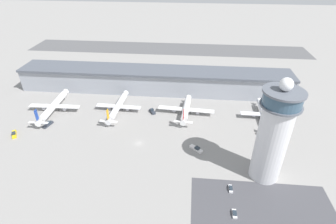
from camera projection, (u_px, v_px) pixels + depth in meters
The scene contains 15 objects.
ground_plane at pixel (139, 143), 157.15m from camera, with size 1000.00×1000.00×0.00m, color gray.
terminal_building at pixel (154, 80), 211.54m from camera, with size 215.46×25.00×18.55m.
runway_strip at pixel (167, 49), 309.15m from camera, with size 323.19×44.00×0.01m, color #515154.
control_tower at pixel (273, 134), 121.57m from camera, with size 18.12×18.12×54.36m.
parking_lot_surface at pixel (265, 216), 113.86m from camera, with size 64.00×40.00×0.01m, color #424247.
airplane_gate_alpha at pixel (54, 106), 185.63m from camera, with size 36.24×45.37×14.34m.
airplane_gate_bravo at pixel (118, 106), 186.48m from camera, with size 32.54×42.29×13.07m.
airplane_gate_charlie at pixel (186, 109), 182.75m from camera, with size 39.40×35.68×13.54m.
airplane_gate_delta at pixel (264, 114), 177.46m from camera, with size 31.04×40.33×11.92m.
service_truck_catering at pixel (48, 124), 172.74m from camera, with size 4.63×8.31×2.52m.
service_truck_fuel at pixel (14, 134), 163.42m from camera, with size 6.17×8.00×2.72m.
service_truck_baggage at pixel (196, 149), 151.46m from camera, with size 8.00×7.48×2.43m.
service_truck_water at pixel (152, 111), 186.38m from camera, with size 5.51×6.59×2.85m.
car_black_suv at pixel (234, 214), 114.40m from camera, with size 1.92×4.69×1.45m.
car_red_hatchback at pixel (231, 189), 126.38m from camera, with size 1.74×4.79×1.58m.
Camera 1 is at (29.21, -121.65, 98.52)m, focal length 28.00 mm.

